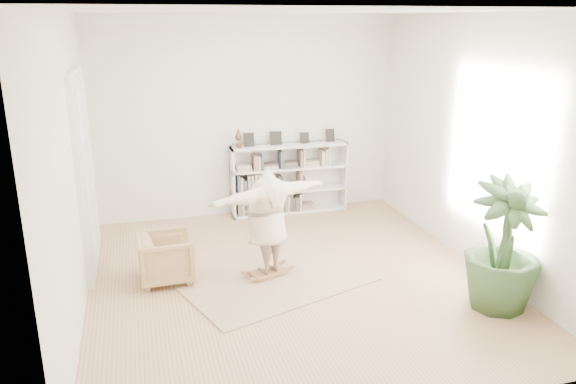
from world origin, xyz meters
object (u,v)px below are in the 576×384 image
Objects in this scene: bookshelf at (289,179)px; houseplant at (503,246)px; rocker_board at (268,272)px; person at (267,218)px; armchair at (166,258)px.

bookshelf is 4.54m from houseplant.
person is at bearing -109.29° from rocker_board.
bookshelf is 3.41m from armchair.
houseplant is at bearing 128.78° from person.
person is 1.11× the size of houseplant.
houseplant is (2.60, -1.62, -0.04)m from person.
bookshelf is 2.98× the size of armchair.
rocker_board is (1.39, -0.26, -0.27)m from armchair.
armchair is 4.44m from houseplant.
person is at bearing 148.07° from houseplant.
bookshelf reaches higher than rocker_board.
rocker_board is at bearing -111.61° from bookshelf.
rocker_board is 0.81m from person.
houseplant is at bearing -116.97° from armchair.
armchair is at bearing -135.65° from bookshelf.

